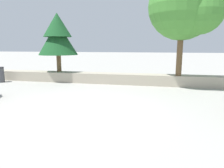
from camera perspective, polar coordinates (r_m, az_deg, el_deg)
The scene contains 5 objects.
ground_plane at distance 6.70m, azimuth -9.39°, elevation -7.05°, with size 120.00×120.00×0.00m, color #A3A099.
stone_wall at distance 11.12m, azimuth -0.39°, elevation 1.60°, with size 36.00×0.80×0.55m, color #A89E89.
pine_tree_far_left at distance 12.22m, azimuth -14.97°, elevation 13.11°, with size 2.21×2.21×3.29m.
leafy_tree_mid_left at distance 10.67m, azimuth 20.02°, elevation 19.56°, with size 3.36×3.20×4.91m.
trash_bin at distance 13.05m, azimuth -28.85°, elevation 2.32°, with size 0.46×0.46×0.86m.
Camera 1 is at (2.38, -5.93, 2.01)m, focal length 32.68 mm.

